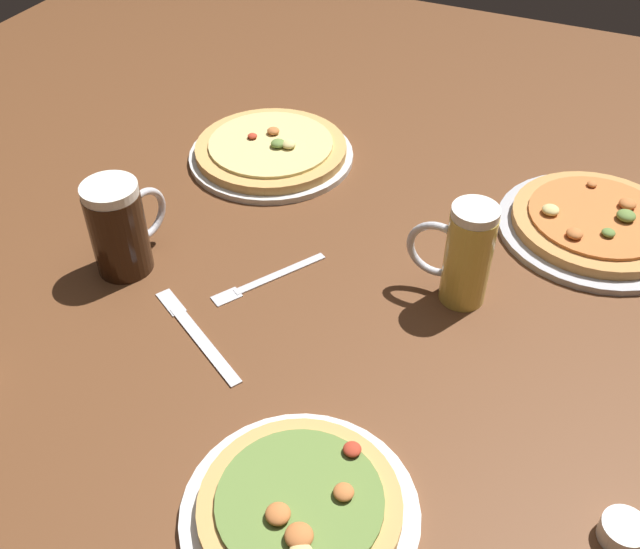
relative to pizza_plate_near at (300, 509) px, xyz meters
name	(u,v)px	position (x,y,z in m)	size (l,w,h in m)	color
ground_plane	(320,291)	(-0.15, 0.38, -0.03)	(2.40, 2.40, 0.03)	brown
pizza_plate_near	(300,509)	(0.00, 0.00, 0.00)	(0.28, 0.28, 0.05)	silver
pizza_plate_far	(271,151)	(-0.39, 0.67, 0.00)	(0.32, 0.32, 0.05)	silver
pizza_plate_side	(596,224)	(0.22, 0.69, 0.00)	(0.33, 0.33, 0.05)	#B2B2B7
beer_mug_dark	(464,254)	(0.06, 0.44, 0.07)	(0.13, 0.07, 0.17)	gold
beer_mug_amber	(120,227)	(-0.45, 0.29, 0.06)	(0.09, 0.15, 0.16)	black
ramekin_butter	(623,532)	(0.34, 0.13, 0.00)	(0.05, 0.05, 0.03)	white
fork_left	(267,279)	(-0.23, 0.35, -0.01)	(0.12, 0.18, 0.01)	silver
knife_right	(196,334)	(-0.26, 0.20, -0.01)	(0.21, 0.13, 0.01)	silver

